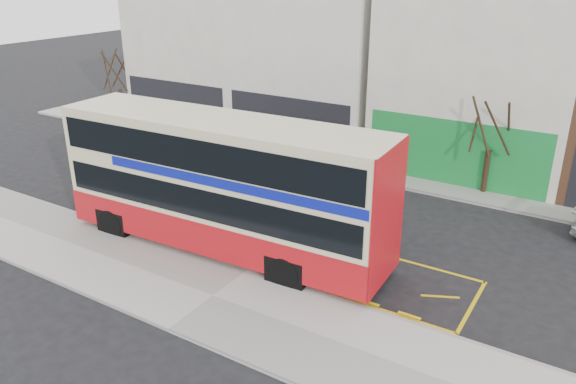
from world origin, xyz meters
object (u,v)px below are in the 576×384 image
Objects in this scene: bus_stop_post at (186,201)px; street_tree_left at (117,60)px; car_silver at (237,143)px; car_grey at (338,167)px; street_tree_right at (494,110)px; double_decker_bus at (224,184)px.

bus_stop_post is 0.54× the size of street_tree_left.
bus_stop_post is at bearing -167.49° from car_silver.
car_grey is 0.72× the size of street_tree_left.
car_grey reaches higher than car_silver.
street_tree_left is 1.04× the size of street_tree_right.
car_grey is at bearing -7.67° from street_tree_left.
street_tree_left reaches higher than car_grey.
car_grey is (0.35, 8.29, -1.87)m from double_decker_bus.
street_tree_right reaches higher than car_silver.
car_silver is 0.60× the size of street_tree_left.
bus_stop_post is 0.56× the size of street_tree_right.
street_tree_left is at bearing 100.67° from car_grey.
double_decker_bus is 19.81m from street_tree_left.
street_tree_right is (23.39, -0.27, -0.15)m from street_tree_left.
bus_stop_post is 0.90× the size of car_silver.
car_silver is 6.73m from car_grey.
car_grey is at bearing 80.10° from bus_stop_post.
car_grey is 0.75× the size of street_tree_right.
car_grey is at bearing -113.14° from car_silver.
bus_stop_post reaches higher than car_silver.
car_silver is at bearing -175.01° from street_tree_right.
double_decker_bus reaches higher than car_silver.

